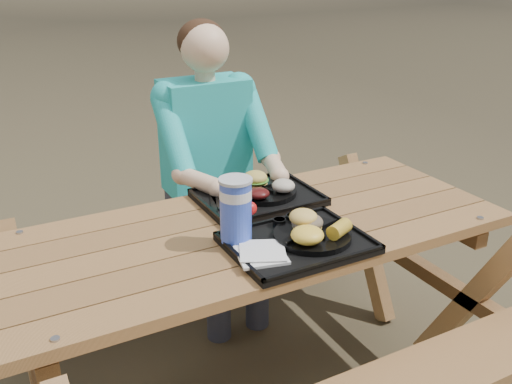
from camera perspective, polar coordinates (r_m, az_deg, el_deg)
name	(u,v)px	position (r m, az deg, el deg)	size (l,w,h in m)	color
picnic_table	(256,314)	(2.22, 0.00, -12.10)	(1.80, 1.49, 0.75)	#999999
tray_near	(297,244)	(1.89, 4.14, -5.20)	(0.45, 0.35, 0.02)	black
tray_far	(258,198)	(2.23, 0.20, -0.63)	(0.45, 0.35, 0.02)	black
plate_near	(312,236)	(1.90, 5.65, -4.35)	(0.26, 0.26, 0.02)	black
plate_far	(263,191)	(2.24, 0.75, 0.08)	(0.26, 0.26, 0.02)	black
napkin_stack	(261,254)	(1.79, 0.52, -6.22)	(0.15, 0.15, 0.02)	white
soda_cup	(236,212)	(1.84, -2.03, -1.96)	(0.10, 0.10, 0.21)	blue
condiment_bbq	(279,223)	(1.98, 2.36, -3.07)	(0.05, 0.05, 0.03)	black
condiment_mustard	(293,219)	(2.00, 3.76, -2.71)	(0.05, 0.05, 0.03)	yellow
sandwich	(308,214)	(1.91, 5.18, -2.21)	(0.10, 0.10, 0.10)	#EDBB53
mac_cheese	(307,235)	(1.83, 5.16, -4.30)	(0.11, 0.11, 0.05)	yellow
corn_cob	(339,229)	(1.88, 8.34, -3.69)	(0.08, 0.08, 0.05)	gold
cutlery_far	(218,202)	(2.17, -3.87, -0.98)	(0.03, 0.15, 0.01)	black
burger	(255,175)	(2.26, -0.07, 1.75)	(0.10, 0.10, 0.09)	gold
baked_beans	(259,193)	(2.15, 0.25, -0.14)	(0.08, 0.08, 0.04)	#490E0E
potato_salad	(283,186)	(2.20, 2.75, 0.63)	(0.09, 0.09, 0.05)	beige
diner	(209,184)	(2.70, -4.76, 0.85)	(0.48, 0.84, 1.28)	teal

